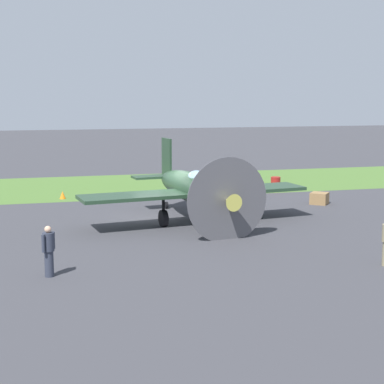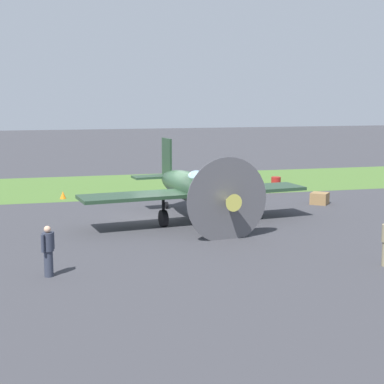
% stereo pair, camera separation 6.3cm
% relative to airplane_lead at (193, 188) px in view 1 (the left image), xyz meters
% --- Properties ---
extents(ground_plane, '(160.00, 160.00, 0.00)m').
position_rel_airplane_lead_xyz_m(ground_plane, '(1.31, -1.18, -1.65)').
color(ground_plane, '#38383D').
extents(grass_verge, '(120.00, 11.00, 0.01)m').
position_rel_airplane_lead_xyz_m(grass_verge, '(1.31, -12.73, -1.64)').
color(grass_verge, '#476B2D').
rests_on(grass_verge, ground).
extents(airplane_lead, '(11.10, 8.81, 3.93)m').
position_rel_airplane_lead_xyz_m(airplane_lead, '(0.00, 0.00, 0.00)').
color(airplane_lead, '#233D28').
rests_on(airplane_lead, ground).
extents(ground_crew_mechanic, '(0.45, 0.51, 1.73)m').
position_rel_airplane_lead_xyz_m(ground_crew_mechanic, '(6.93, 7.35, -0.73)').
color(ground_crew_mechanic, '#2D3342').
rests_on(ground_crew_mechanic, ground).
extents(fuel_drum, '(0.60, 0.60, 0.90)m').
position_rel_airplane_lead_xyz_m(fuel_drum, '(-7.46, -7.92, -1.20)').
color(fuel_drum, maroon).
rests_on(fuel_drum, ground).
extents(supply_crate, '(1.27, 1.27, 0.64)m').
position_rel_airplane_lead_xyz_m(supply_crate, '(-8.03, -2.98, -1.33)').
color(supply_crate, olive).
rests_on(supply_crate, ground).
extents(runway_marker_cone, '(0.36, 0.36, 0.44)m').
position_rel_airplane_lead_xyz_m(runway_marker_cone, '(5.68, -8.38, -1.43)').
color(runway_marker_cone, orange).
rests_on(runway_marker_cone, ground).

